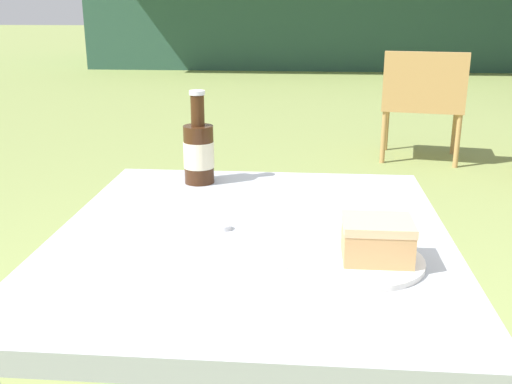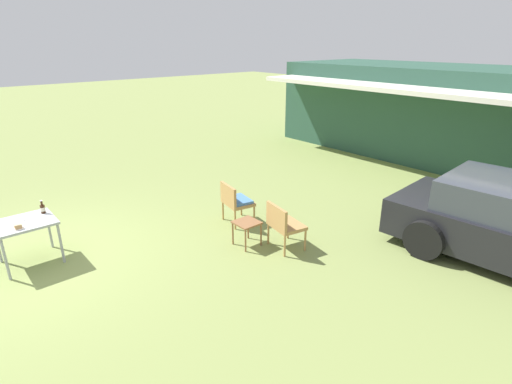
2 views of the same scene
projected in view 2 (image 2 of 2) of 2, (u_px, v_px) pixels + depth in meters
ground_plane at (33, 262)px, 6.51m from camera, size 60.00×60.00×0.00m
cabin_building at (457, 114)px, 11.80m from camera, size 10.66×4.98×2.68m
wicker_chair_cushioned at (236, 200)px, 7.75m from camera, size 0.65×0.57×0.82m
wicker_chair_plain at (283, 223)px, 6.78m from camera, size 0.66×0.57×0.82m
garden_side_table at (247, 225)px, 6.93m from camera, size 0.40×0.40×0.45m
patio_table at (25, 226)px, 6.28m from camera, size 0.75×0.86×0.73m
cake_on_plate at (18, 227)px, 6.01m from camera, size 0.22×0.22×0.08m
cola_bottle_near at (43, 209)px, 6.53m from camera, size 0.07×0.07×0.22m
fork at (16, 227)px, 6.05m from camera, size 0.17×0.04×0.01m
loose_bottle_cap at (24, 220)px, 6.29m from camera, size 0.03×0.03×0.01m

